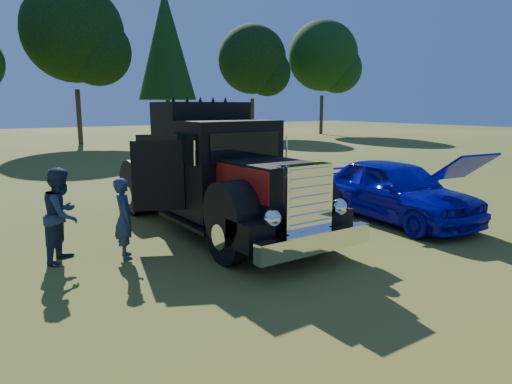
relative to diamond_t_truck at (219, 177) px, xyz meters
The scene contains 5 objects.
ground 2.70m from the diamond_t_truck, 98.10° to the right, with size 120.00×120.00×0.00m, color #335418.
diamond_t_truck is the anchor object (origin of this frame).
hotrod_coupe 4.57m from the diamond_t_truck, 21.08° to the right, with size 2.37×4.83×1.89m.
spectator_near 2.60m from the diamond_t_truck, 165.94° to the right, with size 0.57×0.38×1.57m, color #1A1E3C.
spectator_far 3.51m from the diamond_t_truck, behind, with size 0.87×0.68×1.79m, color #1E2646.
Camera 1 is at (-4.89, -6.71, 2.91)m, focal length 32.00 mm.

